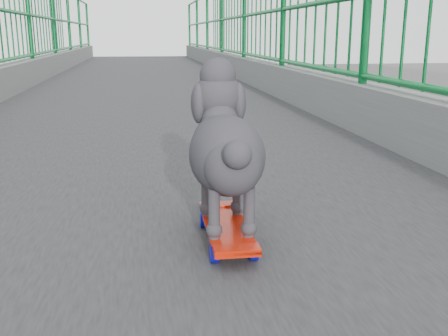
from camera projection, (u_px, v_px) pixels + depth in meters
railing at (145, 101)px, 3.21m from camera, size 3.00×24.00×1.42m
skateboard at (227, 229)px, 1.57m from camera, size 0.14×0.43×0.06m
poodle at (225, 146)px, 1.54m from camera, size 0.23×0.53×0.44m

